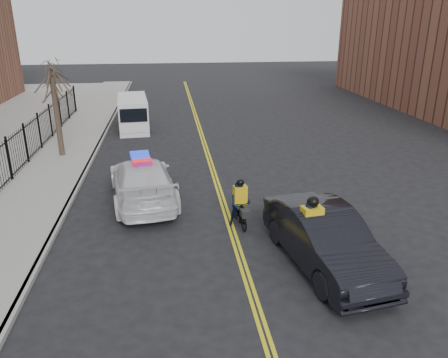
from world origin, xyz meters
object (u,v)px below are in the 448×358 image
dark_sedan (325,239)px  cargo_van (133,114)px  cyclist_near (310,242)px  cyclist_far (240,207)px  police_cruiser (142,180)px

dark_sedan → cargo_van: size_ratio=1.04×
cargo_van → cyclist_near: 18.80m
dark_sedan → cyclist_near: cyclist_near is taller
cyclist_far → police_cruiser: bearing=135.1°
dark_sedan → police_cruiser: bearing=125.4°
police_cruiser → dark_sedan: police_cruiser is taller
police_cruiser → dark_sedan: (5.48, -5.64, 0.02)m
police_cruiser → cargo_van: (-1.14, 12.13, 0.16)m
cargo_van → cyclist_near: size_ratio=2.17×
police_cruiser → cargo_van: cargo_van is taller
dark_sedan → cargo_van: 18.96m
dark_sedan → cargo_van: bearing=101.6°
police_cruiser → cyclist_near: cyclist_near is taller
cargo_van → dark_sedan: bearing=-74.6°
police_cruiser → cyclist_near: size_ratio=2.60×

